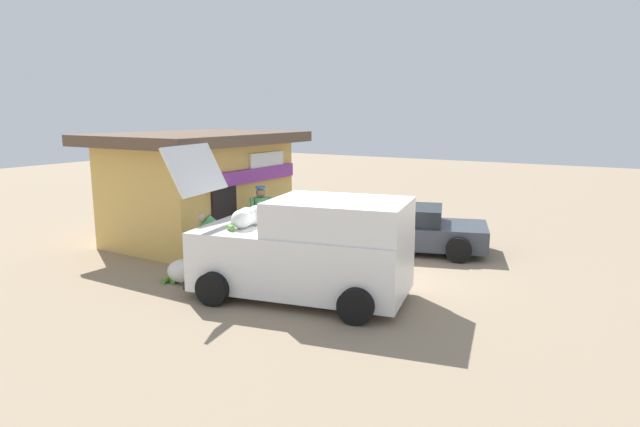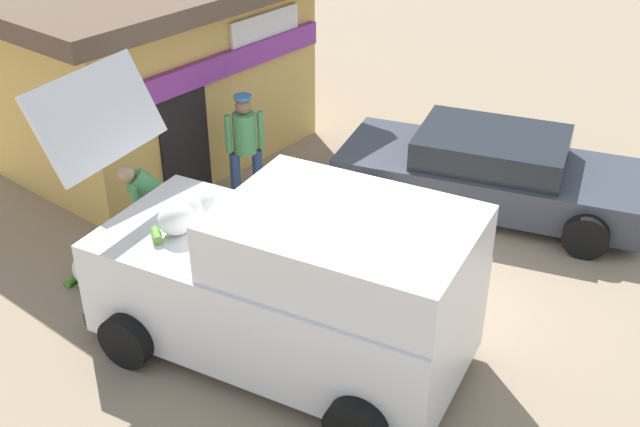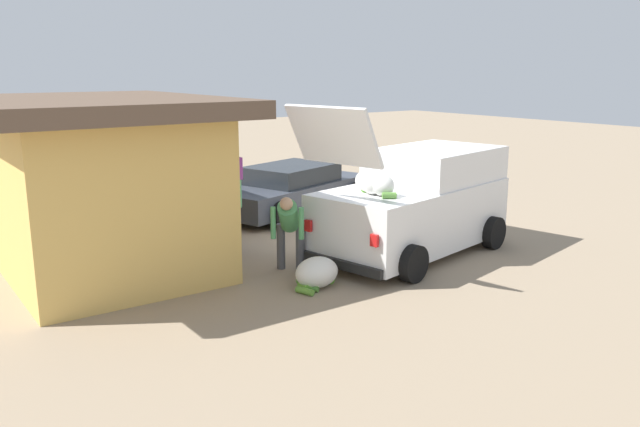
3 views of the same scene
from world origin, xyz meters
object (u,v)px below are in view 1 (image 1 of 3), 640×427
(parked_sedan, at_px, (400,229))
(paint_bucket, at_px, (326,229))
(delivery_van, at_px, (308,249))
(unloaded_banana_pile, at_px, (184,272))
(storefront_bar, at_px, (199,185))
(vendor_standing, at_px, (261,215))
(customer_bending, at_px, (216,236))

(parked_sedan, relative_size, paint_bucket, 12.27)
(delivery_van, distance_m, parked_sedan, 4.46)
(unloaded_banana_pile, bearing_deg, parked_sedan, -29.42)
(parked_sedan, bearing_deg, storefront_bar, 109.40)
(vendor_standing, distance_m, paint_bucket, 2.83)
(vendor_standing, xyz_separation_m, customer_bending, (-1.82, -0.10, -0.16))
(parked_sedan, xyz_separation_m, vendor_standing, (-2.25, 2.84, 0.45))
(vendor_standing, distance_m, unloaded_banana_pile, 2.86)
(storefront_bar, bearing_deg, delivery_van, -116.29)
(parked_sedan, distance_m, paint_bucket, 2.58)
(storefront_bar, height_order, paint_bucket, storefront_bar)
(storefront_bar, relative_size, delivery_van, 1.12)
(storefront_bar, relative_size, vendor_standing, 3.10)
(unloaded_banana_pile, relative_size, paint_bucket, 2.25)
(delivery_van, height_order, parked_sedan, delivery_van)
(parked_sedan, distance_m, vendor_standing, 3.65)
(parked_sedan, bearing_deg, unloaded_banana_pile, 150.58)
(storefront_bar, xyz_separation_m, customer_bending, (-2.21, -2.54, -0.72))
(customer_bending, xyz_separation_m, paint_bucket, (4.51, -0.22, -0.66))
(delivery_van, bearing_deg, paint_bucket, 26.80)
(paint_bucket, bearing_deg, unloaded_banana_pile, 176.77)
(storefront_bar, xyz_separation_m, parked_sedan, (1.86, -5.27, -1.01))
(delivery_van, distance_m, paint_bucket, 5.52)
(delivery_van, xyz_separation_m, paint_bucket, (4.88, 2.47, -0.79))
(delivery_van, bearing_deg, vendor_standing, 51.93)
(customer_bending, relative_size, paint_bucket, 3.62)
(delivery_van, distance_m, customer_bending, 2.71)
(storefront_bar, height_order, delivery_van, storefront_bar)
(vendor_standing, relative_size, paint_bucket, 4.51)
(customer_bending, bearing_deg, unloaded_banana_pile, 174.76)
(storefront_bar, distance_m, delivery_van, 5.85)
(delivery_van, bearing_deg, parked_sedan, -0.60)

